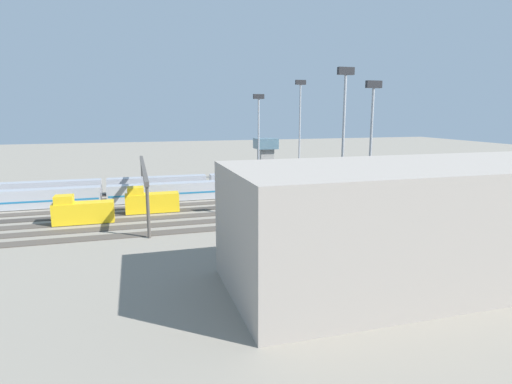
# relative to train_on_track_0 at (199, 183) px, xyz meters

# --- Properties ---
(ground_plane) EXTENTS (400.00, 400.00, 0.00)m
(ground_plane) POSITION_rel_train_on_track_0_xyz_m (-4.50, 17.50, -2.05)
(ground_plane) COLOR gray
(track_bed_0) EXTENTS (140.00, 2.80, 0.12)m
(track_bed_0) POSITION_rel_train_on_track_0_xyz_m (-4.50, -0.00, -1.99)
(track_bed_0) COLOR #4C443D
(track_bed_0) RESTS_ON ground_plane
(track_bed_1) EXTENTS (140.00, 2.80, 0.12)m
(track_bed_1) POSITION_rel_train_on_track_0_xyz_m (-4.50, 5.00, -1.99)
(track_bed_1) COLOR #3D3833
(track_bed_1) RESTS_ON ground_plane
(track_bed_2) EXTENTS (140.00, 2.80, 0.12)m
(track_bed_2) POSITION_rel_train_on_track_0_xyz_m (-4.50, 10.00, -1.99)
(track_bed_2) COLOR #3D3833
(track_bed_2) RESTS_ON ground_plane
(track_bed_3) EXTENTS (140.00, 2.80, 0.12)m
(track_bed_3) POSITION_rel_train_on_track_0_xyz_m (-4.50, 15.00, -1.99)
(track_bed_3) COLOR #4C443D
(track_bed_3) RESTS_ON ground_plane
(track_bed_4) EXTENTS (140.00, 2.80, 0.12)m
(track_bed_4) POSITION_rel_train_on_track_0_xyz_m (-4.50, 20.00, -1.99)
(track_bed_4) COLOR #3D3833
(track_bed_4) RESTS_ON ground_plane
(track_bed_5) EXTENTS (140.00, 2.80, 0.12)m
(track_bed_5) POSITION_rel_train_on_track_0_xyz_m (-4.50, 25.00, -1.99)
(track_bed_5) COLOR #4C443D
(track_bed_5) RESTS_ON ground_plane
(track_bed_6) EXTENTS (140.00, 2.80, 0.12)m
(track_bed_6) POSITION_rel_train_on_track_0_xyz_m (-4.50, 30.00, -1.99)
(track_bed_6) COLOR #4C443D
(track_bed_6) RESTS_ON ground_plane
(track_bed_7) EXTENTS (140.00, 2.80, 0.12)m
(track_bed_7) POSITION_rel_train_on_track_0_xyz_m (-4.50, 35.00, -1.99)
(track_bed_7) COLOR #4C443D
(track_bed_7) RESTS_ON ground_plane
(train_on_track_0) EXTENTS (139.00, 3.06, 4.40)m
(train_on_track_0) POSITION_rel_train_on_track_0_xyz_m (0.00, 0.00, 0.00)
(train_on_track_0) COLOR #1E6B9E
(train_on_track_0) RESTS_ON ground_plane
(train_on_track_5) EXTENTS (10.00, 3.00, 5.00)m
(train_on_track_5) POSITION_rel_train_on_track_0_xyz_m (24.25, 25.00, 0.11)
(train_on_track_5) COLOR gold
(train_on_track_5) RESTS_ON ground_plane
(train_on_track_2) EXTENTS (95.60, 3.06, 3.80)m
(train_on_track_2) POSITION_rel_train_on_track_0_xyz_m (-2.62, 10.00, -0.05)
(train_on_track_2) COLOR #A8AAB2
(train_on_track_2) RESTS_ON ground_plane
(train_on_track_4) EXTENTS (10.00, 3.00, 5.00)m
(train_on_track_4) POSITION_rel_train_on_track_0_xyz_m (12.43, 20.00, 0.11)
(train_on_track_4) COLOR gold
(train_on_track_4) RESTS_ON ground_plane
(train_on_track_6) EXTENTS (10.00, 3.00, 5.00)m
(train_on_track_6) POSITION_rel_train_on_track_0_xyz_m (-28.31, 30.00, 0.11)
(train_on_track_6) COLOR #D85914
(train_on_track_6) RESTS_ON ground_plane
(light_mast_0) EXTENTS (2.80, 0.70, 23.56)m
(light_mast_0) POSITION_rel_train_on_track_0_xyz_m (-15.96, -2.39, 13.28)
(light_mast_0) COLOR #9EA0A5
(light_mast_0) RESTS_ON ground_plane
(light_mast_1) EXTENTS (2.80, 0.70, 24.20)m
(light_mast_1) POSITION_rel_train_on_track_0_xyz_m (-23.82, 38.01, 13.64)
(light_mast_1) COLOR #9EA0A5
(light_mast_1) RESTS_ON ground_plane
(light_mast_2) EXTENTS (2.80, 0.70, 27.31)m
(light_mast_2) POSITION_rel_train_on_track_0_xyz_m (-27.59, -3.12, 15.34)
(light_mast_2) COLOR #9EA0A5
(light_mast_2) RESTS_ON ground_plane
(light_mast_3) EXTENTS (2.80, 0.70, 26.16)m
(light_mast_3) POSITION_rel_train_on_track_0_xyz_m (-18.34, 38.45, 14.72)
(light_mast_3) COLOR #9EA0A5
(light_mast_3) RESTS_ON ground_plane
(signal_gantry) EXTENTS (0.70, 40.00, 8.80)m
(signal_gantry) POSITION_rel_train_on_track_0_xyz_m (13.45, 17.50, 5.69)
(signal_gantry) COLOR #4C4742
(signal_gantry) RESTS_ON ground_plane
(maintenance_shed) EXTENTS (57.06, 17.84, 13.45)m
(maintenance_shed) POSITION_rel_train_on_track_0_xyz_m (-22.44, 62.16, 4.68)
(maintenance_shed) COLOR #9E9389
(maintenance_shed) RESTS_ON ground_plane
(control_tower) EXTENTS (6.00, 6.00, 11.63)m
(control_tower) POSITION_rel_train_on_track_0_xyz_m (-21.86, -14.90, 4.82)
(control_tower) COLOR gray
(control_tower) RESTS_ON ground_plane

